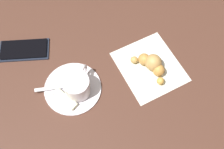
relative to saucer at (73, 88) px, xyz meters
The scene contains 8 objects.
ground_plane 0.11m from the saucer, ahead, with size 1.80×1.80×0.00m, color #4C2D22.
saucer is the anchor object (origin of this frame).
espresso_cup 0.04m from the saucer, 34.65° to the right, with size 0.07×0.08×0.05m.
teaspoon 0.01m from the saucer, 138.44° to the left, with size 0.13×0.03×0.01m.
sugar_packet 0.04m from the saucer, 130.81° to the right, with size 0.07×0.02×0.01m, color beige.
napkin 0.21m from the saucer, ahead, with size 0.15×0.17×0.00m, color silver.
croissant 0.21m from the saucer, ahead, with size 0.08×0.10×0.05m.
cell_phone 0.18m from the saucer, 126.77° to the left, with size 0.14×0.09×0.01m.
Camera 1 is at (-0.07, -0.28, 0.63)m, focal length 43.13 mm.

